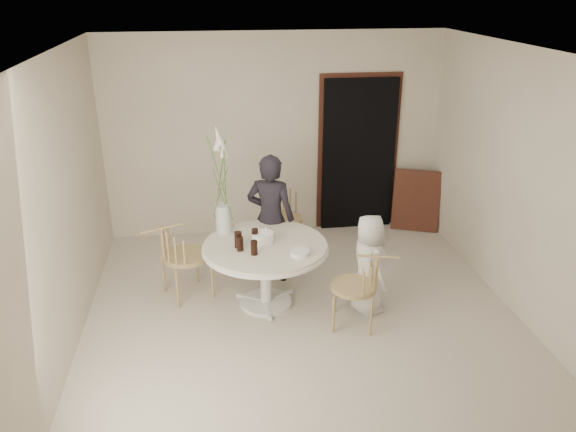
{
  "coord_description": "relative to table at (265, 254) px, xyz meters",
  "views": [
    {
      "loc": [
        -0.87,
        -5.02,
        3.29
      ],
      "look_at": [
        -0.1,
        0.3,
        1.01
      ],
      "focal_mm": 35.0,
      "sensor_mm": 36.0,
      "label": 1
    }
  ],
  "objects": [
    {
      "name": "cola_tumbler_d",
      "position": [
        -0.1,
        0.03,
        0.19
      ],
      "size": [
        0.1,
        0.1,
        0.16
      ],
      "primitive_type": "cylinder",
      "rotation": [
        0.0,
        0.0,
        -0.39
      ],
      "color": "black",
      "rests_on": "table"
    },
    {
      "name": "table",
      "position": [
        0.0,
        0.0,
        0.0
      ],
      "size": [
        1.33,
        1.33,
        0.73
      ],
      "color": "white",
      "rests_on": "ground"
    },
    {
      "name": "ground",
      "position": [
        0.35,
        -0.25,
        -0.62
      ],
      "size": [
        4.5,
        4.5,
        0.0
      ],
      "primitive_type": "plane",
      "color": "beige",
      "rests_on": "ground"
    },
    {
      "name": "flower_vase",
      "position": [
        -0.41,
        0.36,
        0.54
      ],
      "size": [
        0.17,
        0.17,
        1.19
      ],
      "rotation": [
        0.0,
        0.0,
        -0.3
      ],
      "color": "silver",
      "rests_on": "table"
    },
    {
      "name": "cola_tumbler_a",
      "position": [
        -0.28,
        -0.04,
        0.2
      ],
      "size": [
        0.1,
        0.1,
        0.17
      ],
      "primitive_type": "cylinder",
      "rotation": [
        0.0,
        0.0,
        -0.35
      ],
      "color": "black",
      "rests_on": "table"
    },
    {
      "name": "plate_stack",
      "position": [
        0.32,
        -0.31,
        0.14
      ],
      "size": [
        0.21,
        0.21,
        0.05
      ],
      "primitive_type": "cylinder",
      "rotation": [
        0.0,
        0.0,
        0.05
      ],
      "color": "white",
      "rests_on": "table"
    },
    {
      "name": "cola_tumbler_c",
      "position": [
        -0.27,
        -0.12,
        0.19
      ],
      "size": [
        0.09,
        0.09,
        0.15
      ],
      "primitive_type": "cylinder",
      "rotation": [
        0.0,
        0.0,
        0.35
      ],
      "color": "black",
      "rests_on": "table"
    },
    {
      "name": "cola_tumbler_b",
      "position": [
        -0.14,
        -0.23,
        0.19
      ],
      "size": [
        0.09,
        0.09,
        0.15
      ],
      "primitive_type": "cylinder",
      "rotation": [
        0.0,
        0.0,
        0.33
      ],
      "color": "black",
      "rests_on": "table"
    },
    {
      "name": "chair_left",
      "position": [
        -0.96,
        0.28,
        -0.04
      ],
      "size": [
        0.65,
        0.63,
        0.89
      ],
      "rotation": [
        0.0,
        0.0,
        1.99
      ],
      "color": "tan",
      "rests_on": "ground"
    },
    {
      "name": "door_trim",
      "position": [
        1.5,
        1.98,
        0.49
      ],
      "size": [
        1.12,
        0.03,
        2.22
      ],
      "primitive_type": "cube",
      "color": "#4F201B",
      "rests_on": "ground"
    },
    {
      "name": "girl",
      "position": [
        0.13,
        0.6,
        0.14
      ],
      "size": [
        0.65,
        0.54,
        1.52
      ],
      "primitive_type": "imported",
      "rotation": [
        0.0,
        0.0,
        2.77
      ],
      "color": "black",
      "rests_on": "ground"
    },
    {
      "name": "picture_frame",
      "position": [
        2.3,
        1.7,
        -0.19
      ],
      "size": [
        0.67,
        0.42,
        0.86
      ],
      "primitive_type": "cube",
      "rotation": [
        -0.17,
        0.0,
        -0.38
      ],
      "color": "#4F201B",
      "rests_on": "ground"
    },
    {
      "name": "chair_far",
      "position": [
        0.32,
        1.32,
        -0.05
      ],
      "size": [
        0.55,
        0.58,
        0.88
      ],
      "rotation": [
        0.0,
        0.0,
        0.2
      ],
      "color": "tan",
      "rests_on": "ground"
    },
    {
      "name": "doorway",
      "position": [
        1.5,
        1.94,
        0.43
      ],
      "size": [
        1.0,
        0.1,
        2.1
      ],
      "primitive_type": "cube",
      "color": "black",
      "rests_on": "ground"
    },
    {
      "name": "birthday_cake",
      "position": [
        -0.02,
        0.03,
        0.17
      ],
      "size": [
        0.23,
        0.23,
        0.16
      ],
      "rotation": [
        0.0,
        0.0,
        -0.38
      ],
      "color": "white",
      "rests_on": "table"
    },
    {
      "name": "chair_right",
      "position": [
        0.94,
        -0.53,
        -0.09
      ],
      "size": [
        0.55,
        0.53,
        0.81
      ],
      "rotation": [
        0.0,
        0.0,
        -1.84
      ],
      "color": "tan",
      "rests_on": "ground"
    },
    {
      "name": "boy",
      "position": [
        1.05,
        -0.26,
        -0.07
      ],
      "size": [
        0.47,
        0.6,
        1.09
      ],
      "primitive_type": "imported",
      "rotation": [
        0.0,
        0.0,
        1.82
      ],
      "color": "silver",
      "rests_on": "ground"
    },
    {
      "name": "room_shell",
      "position": [
        0.35,
        -0.25,
        1.0
      ],
      "size": [
        4.5,
        4.5,
        4.5
      ],
      "color": "silver",
      "rests_on": "ground"
    }
  ]
}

